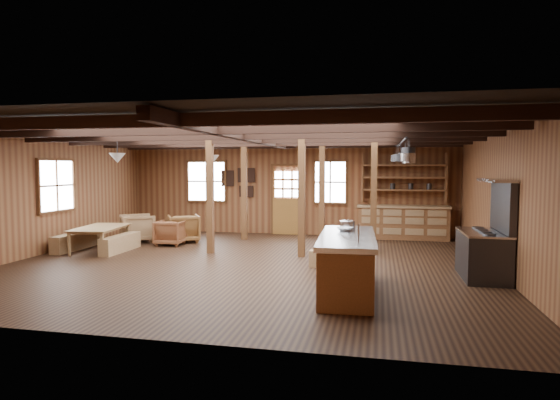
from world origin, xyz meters
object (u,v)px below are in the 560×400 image
at_px(commercial_range, 486,246).
at_px(armchair_b, 171,233).
at_px(dining_table, 102,239).
at_px(armchair_c, 138,228).
at_px(armchair_a, 184,228).
at_px(kitchen_island, 347,263).

bearing_deg(commercial_range, armchair_b, 162.78).
bearing_deg(commercial_range, dining_table, 172.63).
distance_m(dining_table, armchair_c, 1.45).
bearing_deg(armchair_b, commercial_range, 160.35).
height_order(dining_table, armchair_a, armchair_a).
bearing_deg(dining_table, kitchen_island, -121.26).
xyz_separation_m(armchair_a, armchair_c, (-1.24, -0.25, 0.01)).
distance_m(dining_table, armchair_a, 2.20).
height_order(commercial_range, armchair_a, commercial_range).
height_order(armchair_b, armchair_c, armchair_c).
bearing_deg(kitchen_island, armchair_a, 135.45).
relative_size(kitchen_island, dining_table, 1.50).
xyz_separation_m(dining_table, armchair_b, (1.28, 1.15, 0.03)).
bearing_deg(armchair_a, dining_table, 20.43).
xyz_separation_m(kitchen_island, armchair_b, (-4.85, 3.73, -0.15)).
distance_m(kitchen_island, commercial_range, 2.84).
relative_size(dining_table, armchair_c, 2.00).
bearing_deg(armchair_b, dining_table, 39.49).
xyz_separation_m(commercial_range, armchair_b, (-7.27, 2.25, -0.28)).
xyz_separation_m(kitchen_island, armchair_c, (-5.96, 4.02, -0.09)).
xyz_separation_m(commercial_range, dining_table, (-8.55, 1.11, -0.31)).
relative_size(commercial_range, armchair_b, 2.55).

